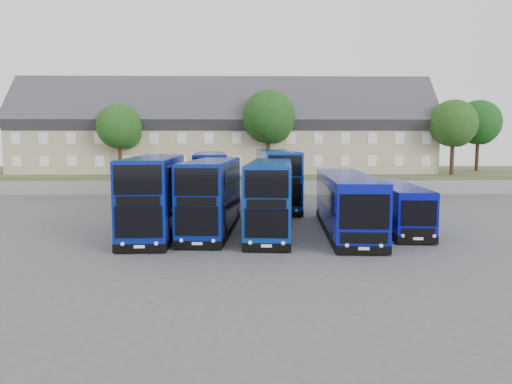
% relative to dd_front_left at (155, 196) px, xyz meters
% --- Properties ---
extents(ground, '(120.00, 120.00, 0.00)m').
position_rel_dd_front_left_xyz_m(ground, '(6.12, -2.05, -2.33)').
color(ground, '#49494F').
rests_on(ground, ground).
extents(retaining_wall, '(70.00, 0.40, 1.50)m').
position_rel_dd_front_left_xyz_m(retaining_wall, '(6.12, 21.95, -1.58)').
color(retaining_wall, slate).
rests_on(retaining_wall, ground).
extents(earth_bank, '(80.00, 20.00, 2.00)m').
position_rel_dd_front_left_xyz_m(earth_bank, '(6.12, 31.95, -1.33)').
color(earth_bank, '#444828').
rests_on(earth_bank, ground).
extents(terrace_row, '(48.00, 10.40, 11.20)m').
position_rel_dd_front_left_xyz_m(terrace_row, '(3.13, 27.95, 4.27)').
color(terrace_row, tan).
rests_on(terrace_row, earth_bank).
extents(dd_front_left, '(3.22, 12.02, 4.74)m').
position_rel_dd_front_left_xyz_m(dd_front_left, '(0.00, 0.00, 0.00)').
color(dd_front_left, navy).
rests_on(dd_front_left, ground).
extents(dd_front_mid, '(3.44, 11.53, 4.52)m').
position_rel_dd_front_left_xyz_m(dd_front_mid, '(3.53, 0.44, -0.11)').
color(dd_front_mid, navy).
rests_on(dd_front_mid, ground).
extents(dd_front_right, '(3.48, 11.35, 4.45)m').
position_rel_dd_front_left_xyz_m(dd_front_right, '(7.20, -0.30, -0.14)').
color(dd_front_right, navy).
rests_on(dd_front_right, ground).
extents(dd_rear_left, '(3.49, 11.85, 4.65)m').
position_rel_dd_front_left_xyz_m(dd_rear_left, '(2.54, 12.31, -0.04)').
color(dd_rear_left, '#06107E').
rests_on(dd_rear_left, ground).
extents(dd_rear_right, '(3.36, 12.35, 4.87)m').
position_rel_dd_front_left_xyz_m(dd_rear_right, '(8.31, 11.84, 0.06)').
color(dd_rear_right, navy).
rests_on(dd_rear_right, ground).
extents(coach_east_a, '(3.65, 13.44, 3.64)m').
position_rel_dd_front_left_xyz_m(coach_east_a, '(12.03, 0.03, -0.54)').
color(coach_east_a, '#08109C').
rests_on(coach_east_a, ground).
extents(coach_east_b, '(3.01, 10.82, 2.92)m').
position_rel_dd_front_left_xyz_m(coach_east_b, '(15.56, 1.18, -0.90)').
color(coach_east_b, '#080C9A').
rests_on(coach_east_b, ground).
extents(tree_west, '(4.80, 4.80, 7.65)m').
position_rel_dd_front_left_xyz_m(tree_west, '(-7.73, 23.05, 4.72)').
color(tree_west, '#382314').
rests_on(tree_west, earth_bank).
extents(tree_mid, '(5.76, 5.76, 9.18)m').
position_rel_dd_front_left_xyz_m(tree_mid, '(8.27, 23.55, 5.74)').
color(tree_mid, '#382314').
rests_on(tree_mid, earth_bank).
extents(tree_east, '(5.12, 5.12, 8.16)m').
position_rel_dd_front_left_xyz_m(tree_east, '(28.27, 23.05, 5.06)').
color(tree_east, '#382314').
rests_on(tree_east, earth_bank).
extents(tree_far, '(5.44, 5.44, 8.67)m').
position_rel_dd_front_left_xyz_m(tree_far, '(34.27, 30.05, 5.40)').
color(tree_far, '#382314').
rests_on(tree_far, earth_bank).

